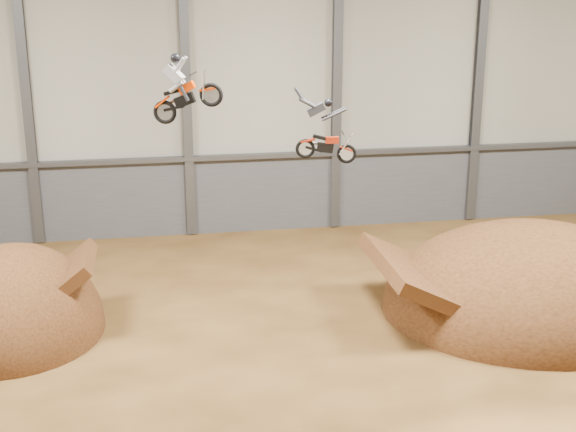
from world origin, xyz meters
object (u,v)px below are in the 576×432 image
(fmx_rider_a, at_px, (191,81))
(takeoff_ramp, at_px, (16,332))
(landing_ramp, at_px, (529,308))
(fmx_rider_b, at_px, (325,126))

(fmx_rider_a, bearing_deg, takeoff_ramp, 174.95)
(takeoff_ramp, distance_m, fmx_rider_a, 10.73)
(landing_ramp, xyz_separation_m, fmx_rider_b, (-7.89, -1.60, 7.15))
(fmx_rider_a, relative_size, fmx_rider_b, 0.89)
(fmx_rider_a, xyz_separation_m, fmx_rider_b, (3.88, -0.26, -1.40))
(fmx_rider_a, bearing_deg, fmx_rider_b, 13.36)
(takeoff_ramp, relative_size, fmx_rider_b, 2.81)
(landing_ramp, height_order, fmx_rider_b, fmx_rider_b)
(takeoff_ramp, bearing_deg, fmx_rider_a, -22.29)
(fmx_rider_a, bearing_deg, landing_ramp, 23.71)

